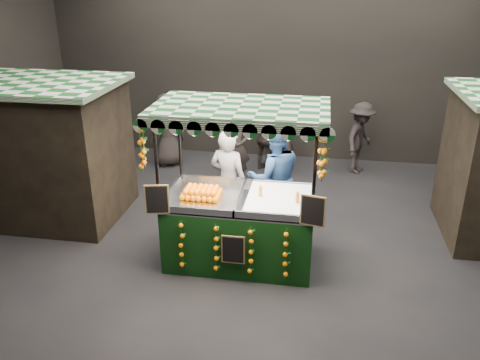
# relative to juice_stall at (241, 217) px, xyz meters

# --- Properties ---
(ground) EXTENTS (12.00, 12.00, 0.00)m
(ground) POSITION_rel_juice_stall_xyz_m (0.45, 0.12, -0.80)
(ground) COLOR black
(ground) RESTS_ON ground
(market_hall) EXTENTS (12.10, 10.10, 5.05)m
(market_hall) POSITION_rel_juice_stall_xyz_m (0.45, 0.12, 2.58)
(market_hall) COLOR black
(market_hall) RESTS_ON ground
(neighbour_stall_left) EXTENTS (3.00, 2.20, 2.60)m
(neighbour_stall_left) POSITION_rel_juice_stall_xyz_m (-3.95, 1.12, 0.50)
(neighbour_stall_left) COLOR black
(neighbour_stall_left) RESTS_ON ground
(juice_stall) EXTENTS (2.68, 1.58, 2.60)m
(juice_stall) POSITION_rel_juice_stall_xyz_m (0.00, 0.00, 0.00)
(juice_stall) COLOR black
(juice_stall) RESTS_ON ground
(vendor_grey) EXTENTS (0.80, 0.63, 1.91)m
(vendor_grey) POSITION_rel_juice_stall_xyz_m (-0.39, 1.02, 0.15)
(vendor_grey) COLOR gray
(vendor_grey) RESTS_ON ground
(vendor_blue) EXTENTS (1.18, 1.04, 2.02)m
(vendor_blue) POSITION_rel_juice_stall_xyz_m (0.41, 1.18, 0.21)
(vendor_blue) COLOR navy
(vendor_blue) RESTS_ON ground
(shopper_0) EXTENTS (0.69, 0.52, 1.72)m
(shopper_0) POSITION_rel_juice_stall_xyz_m (-0.62, 3.17, 0.06)
(shopper_0) COLOR #2E2725
(shopper_0) RESTS_ON ground
(shopper_1) EXTENTS (0.92, 0.82, 1.57)m
(shopper_1) POSITION_rel_juice_stall_xyz_m (3.97, 2.07, -0.02)
(shopper_1) COLOR #282220
(shopper_1) RESTS_ON ground
(shopper_2) EXTENTS (0.99, 0.75, 1.56)m
(shopper_2) POSITION_rel_juice_stall_xyz_m (-0.08, 4.10, -0.02)
(shopper_2) COLOR #2C2723
(shopper_2) RESTS_ON ground
(shopper_3) EXTENTS (1.02, 1.24, 1.68)m
(shopper_3) POSITION_rel_juice_stall_xyz_m (2.09, 4.32, 0.03)
(shopper_3) COLOR black
(shopper_3) RESTS_ON ground
(shopper_4) EXTENTS (1.03, 0.93, 1.76)m
(shopper_4) POSITION_rel_juice_stall_xyz_m (-2.46, 4.04, 0.08)
(shopper_4) COLOR #2A2422
(shopper_4) RESTS_ON ground
(shopper_6) EXTENTS (0.65, 0.75, 1.73)m
(shopper_6) POSITION_rel_juice_stall_xyz_m (0.38, 3.96, 0.06)
(shopper_6) COLOR #2D2624
(shopper_6) RESTS_ON ground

